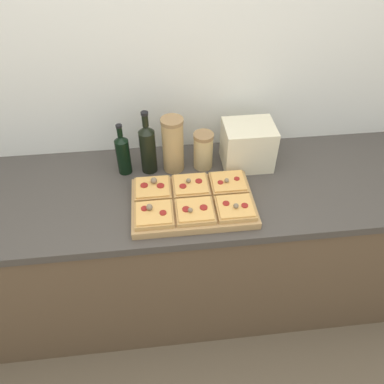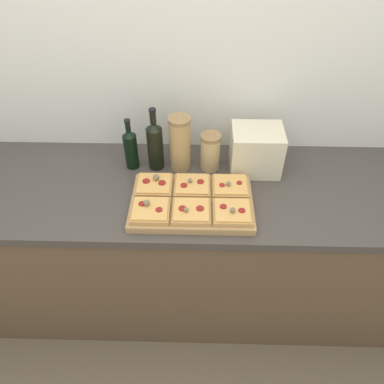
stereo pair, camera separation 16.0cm
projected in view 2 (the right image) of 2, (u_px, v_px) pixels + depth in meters
The scene contains 15 objects.
ground_plane at pixel (184, 343), 2.07m from camera, with size 12.00×12.00×0.00m, color brown.
wall_back at pixel (187, 75), 1.72m from camera, with size 6.00×0.06×2.50m.
kitchen_counter at pixel (186, 247), 2.01m from camera, with size 2.63×0.67×0.88m.
cutting_board at pixel (192, 203), 1.60m from camera, with size 0.52×0.33×0.03m, color tan.
pizza_slice_back_left at pixel (154, 185), 1.64m from camera, with size 0.16×0.15×0.06m.
pizza_slice_back_center at pixel (192, 186), 1.64m from camera, with size 0.16×0.15×0.05m.
pizza_slice_back_right at pixel (230, 186), 1.64m from camera, with size 0.16×0.15×0.05m.
pizza_slice_front_left at pixel (150, 210), 1.53m from camera, with size 0.16×0.15×0.05m.
pizza_slice_front_center at pixel (191, 211), 1.53m from camera, with size 0.16×0.15×0.05m.
pizza_slice_front_right at pixel (232, 212), 1.52m from camera, with size 0.16×0.15×0.05m.
olive_oil_bottle at pixel (131, 148), 1.74m from camera, with size 0.06×0.06×0.26m.
wine_bottle at pixel (155, 144), 1.73m from camera, with size 0.07×0.07×0.31m.
grain_jar_tall at pixel (180, 143), 1.72m from camera, with size 0.10×0.10×0.27m.
grain_jar_short at pixel (210, 152), 1.75m from camera, with size 0.09×0.09×0.18m.
toaster_oven at pixel (256, 150), 1.73m from camera, with size 0.26×0.19×0.21m.
Camera 2 is at (0.07, -0.95, 2.03)m, focal length 35.00 mm.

